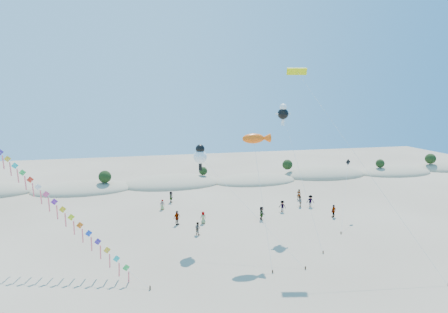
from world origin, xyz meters
TOP-DOWN VIEW (x-y plane):
  - dune_ridge at (1.06, 45.14)m, footprint 145.30×11.49m
  - kite_train at (-17.70, 16.63)m, footprint 22.86×18.45m
  - fish_kite at (6.35, 14.24)m, footprint 3.14×7.61m
  - cartoon_kite_low at (0.70, 17.47)m, footprint 9.40×11.09m
  - cartoon_kite_high at (12.21, 21.14)m, footprint 2.00×11.75m
  - parafoil_kite at (11.34, 14.59)m, footprint 10.33×14.14m
  - dark_kite at (21.01, 19.77)m, footprint 5.31×7.21m
  - beachgoers at (8.93, 25.23)m, footprint 23.85×15.85m

SIDE VIEW (x-z plane):
  - dune_ridge at x=1.06m, z-range -2.67..2.90m
  - beachgoers at x=8.93m, z-range -0.08..1.82m
  - dark_kite at x=21.01m, z-range 1.33..9.29m
  - kite_train at x=-17.70m, z-range 0.07..17.72m
  - cartoon_kite_low at x=0.70m, z-range 4.36..15.64m
  - fish_kite at x=6.35m, z-range 5.79..18.51m
  - cartoon_kite_high at x=12.21m, z-range 6.67..22.39m
  - parafoil_kite at x=11.34m, z-range 9.05..28.85m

